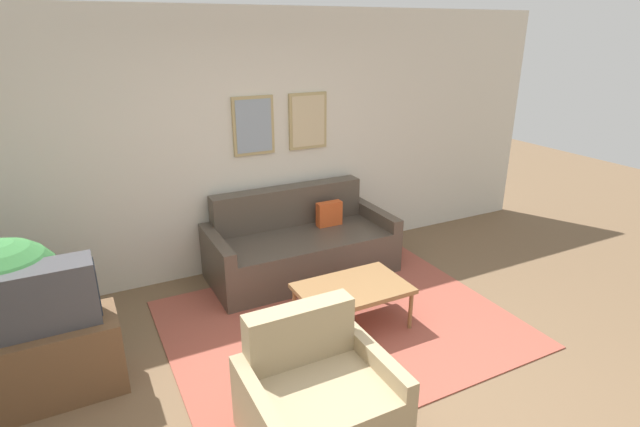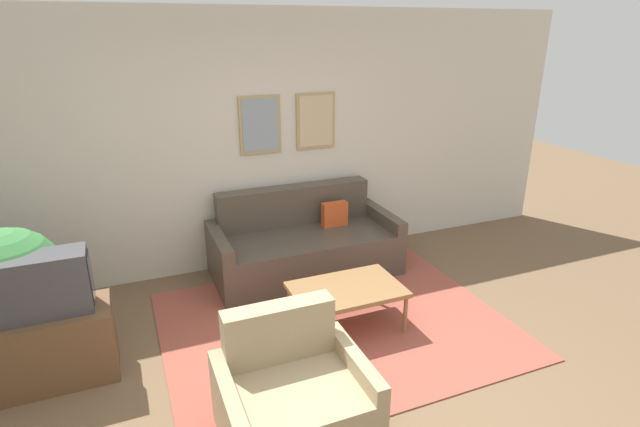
{
  "view_description": "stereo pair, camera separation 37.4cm",
  "coord_description": "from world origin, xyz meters",
  "px_view_note": "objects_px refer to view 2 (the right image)",
  "views": [
    {
      "loc": [
        -1.5,
        -2.3,
        2.49
      ],
      "look_at": [
        0.52,
        1.61,
        0.85
      ],
      "focal_mm": 28.0,
      "sensor_mm": 36.0,
      "label": 1
    },
    {
      "loc": [
        -1.16,
        -2.46,
        2.49
      ],
      "look_at": [
        0.52,
        1.61,
        0.85
      ],
      "focal_mm": 28.0,
      "sensor_mm": 36.0,
      "label": 2
    }
  ],
  "objects_px": {
    "couch": "(304,245)",
    "potted_plant_tall": "(11,282)",
    "coffee_table": "(347,291)",
    "armchair": "(293,399)",
    "tv": "(43,285)"
  },
  "relations": [
    {
      "from": "couch",
      "to": "potted_plant_tall",
      "type": "distance_m",
      "value": 2.69
    },
    {
      "from": "couch",
      "to": "coffee_table",
      "type": "bearing_deg",
      "value": -92.35
    },
    {
      "from": "couch",
      "to": "coffee_table",
      "type": "relative_size",
      "value": 2.05
    },
    {
      "from": "armchair",
      "to": "couch",
      "type": "bearing_deg",
      "value": 70.05
    },
    {
      "from": "coffee_table",
      "to": "tv",
      "type": "relative_size",
      "value": 1.5
    },
    {
      "from": "couch",
      "to": "armchair",
      "type": "xyz_separation_m",
      "value": [
        -0.89,
        -2.15,
        -0.03
      ]
    },
    {
      "from": "couch",
      "to": "tv",
      "type": "height_order",
      "value": "tv"
    },
    {
      "from": "couch",
      "to": "tv",
      "type": "distance_m",
      "value": 2.56
    },
    {
      "from": "coffee_table",
      "to": "potted_plant_tall",
      "type": "height_order",
      "value": "potted_plant_tall"
    },
    {
      "from": "armchair",
      "to": "potted_plant_tall",
      "type": "height_order",
      "value": "potted_plant_tall"
    },
    {
      "from": "armchair",
      "to": "potted_plant_tall",
      "type": "distance_m",
      "value": 2.26
    },
    {
      "from": "tv",
      "to": "armchair",
      "type": "distance_m",
      "value": 1.94
    },
    {
      "from": "coffee_table",
      "to": "couch",
      "type": "bearing_deg",
      "value": 87.65
    },
    {
      "from": "coffee_table",
      "to": "armchair",
      "type": "distance_m",
      "value": 1.3
    },
    {
      "from": "tv",
      "to": "armchair",
      "type": "relative_size",
      "value": 0.69
    }
  ]
}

